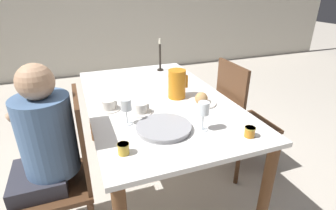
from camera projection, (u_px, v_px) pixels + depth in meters
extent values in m
plane|color=beige|center=(158.00, 175.00, 2.29)|extent=(20.00, 20.00, 0.00)
cube|color=white|center=(156.00, 100.00, 1.99)|extent=(1.01, 1.69, 0.03)
cylinder|color=brown|center=(266.00, 192.00, 1.61)|extent=(0.07, 0.07, 0.71)
cylinder|color=brown|center=(91.00, 110.00, 2.67)|extent=(0.07, 0.07, 0.71)
cylinder|color=brown|center=(173.00, 98.00, 2.95)|extent=(0.07, 0.07, 0.71)
cylinder|color=#51331E|center=(31.00, 200.00, 1.76)|extent=(0.04, 0.04, 0.41)
cylinder|color=#51331E|center=(88.00, 186.00, 1.88)|extent=(0.04, 0.04, 0.41)
cube|color=#51331E|center=(54.00, 186.00, 1.57)|extent=(0.42, 0.42, 0.03)
cube|color=#51331E|center=(82.00, 139.00, 1.51)|extent=(0.03, 0.39, 0.54)
cylinder|color=#51331E|center=(248.00, 133.00, 2.55)|extent=(0.04, 0.04, 0.41)
cylinder|color=#51331E|center=(275.00, 153.00, 2.24)|extent=(0.04, 0.04, 0.41)
cylinder|color=#51331E|center=(215.00, 140.00, 2.43)|extent=(0.04, 0.04, 0.41)
cylinder|color=#51331E|center=(238.00, 163.00, 2.12)|extent=(0.04, 0.04, 0.41)
cube|color=#51331E|center=(247.00, 125.00, 2.24)|extent=(0.42, 0.42, 0.03)
cube|color=#51331E|center=(230.00, 97.00, 2.06)|extent=(0.03, 0.39, 0.54)
cylinder|color=#33333D|center=(36.00, 206.00, 1.69)|extent=(0.09, 0.09, 0.44)
cube|color=#33333D|center=(40.00, 179.00, 1.54)|extent=(0.30, 0.34, 0.11)
cylinder|color=#4C6B93|center=(47.00, 136.00, 1.45)|extent=(0.30, 0.30, 0.46)
sphere|color=tan|center=(35.00, 82.00, 1.32)|extent=(0.19, 0.19, 0.19)
cylinder|color=tan|center=(27.00, 105.00, 1.55)|extent=(0.25, 0.06, 0.20)
cylinder|color=orange|center=(177.00, 84.00, 1.95)|extent=(0.13, 0.13, 0.21)
cube|color=orange|center=(186.00, 81.00, 1.97)|extent=(0.02, 0.02, 0.10)
cone|color=orange|center=(170.00, 74.00, 1.89)|extent=(0.04, 0.04, 0.04)
cylinder|color=white|center=(202.00, 130.00, 1.54)|extent=(0.06, 0.06, 0.00)
cylinder|color=white|center=(203.00, 122.00, 1.52)|extent=(0.01, 0.01, 0.10)
cylinder|color=white|center=(204.00, 108.00, 1.48)|extent=(0.07, 0.07, 0.08)
cylinder|color=white|center=(127.00, 124.00, 1.61)|extent=(0.06, 0.06, 0.00)
cylinder|color=white|center=(127.00, 117.00, 1.59)|extent=(0.01, 0.01, 0.09)
cylinder|color=white|center=(126.00, 105.00, 1.56)|extent=(0.07, 0.07, 0.07)
cylinder|color=red|center=(126.00, 107.00, 1.56)|extent=(0.05, 0.05, 0.04)
cylinder|color=silver|center=(141.00, 112.00, 1.75)|extent=(0.15, 0.15, 0.01)
cylinder|color=silver|center=(140.00, 108.00, 1.73)|extent=(0.09, 0.09, 0.06)
cube|color=silver|center=(148.00, 106.00, 1.75)|extent=(0.01, 0.01, 0.03)
cylinder|color=silver|center=(109.00, 109.00, 1.79)|extent=(0.15, 0.15, 0.01)
cylinder|color=silver|center=(109.00, 105.00, 1.78)|extent=(0.09, 0.09, 0.06)
cube|color=silver|center=(116.00, 103.00, 1.79)|extent=(0.01, 0.01, 0.03)
cylinder|color=#9E9EA3|center=(164.00, 129.00, 1.54)|extent=(0.32, 0.32, 0.02)
cylinder|color=#9E9EA3|center=(164.00, 126.00, 1.53)|extent=(0.33, 0.33, 0.01)
cylinder|color=silver|center=(201.00, 103.00, 1.88)|extent=(0.21, 0.21, 0.01)
sphere|color=tan|center=(201.00, 98.00, 1.87)|extent=(0.09, 0.09, 0.09)
cylinder|color=#C67A1E|center=(250.00, 132.00, 1.47)|extent=(0.06, 0.06, 0.06)
cylinder|color=gold|center=(250.00, 128.00, 1.46)|extent=(0.06, 0.06, 0.01)
cylinder|color=gold|center=(123.00, 149.00, 1.32)|extent=(0.06, 0.06, 0.06)
cylinder|color=gold|center=(123.00, 145.00, 1.31)|extent=(0.06, 0.06, 0.01)
cylinder|color=black|center=(160.00, 70.00, 2.61)|extent=(0.06, 0.06, 0.01)
cylinder|color=black|center=(160.00, 57.00, 2.55)|extent=(0.02, 0.02, 0.25)
cylinder|color=beige|center=(160.00, 41.00, 2.49)|extent=(0.02, 0.02, 0.05)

